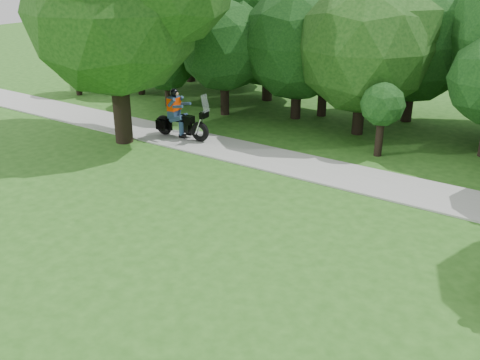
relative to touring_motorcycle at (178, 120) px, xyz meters
The scene contains 3 objects.
ground 12.06m from the touring_motorcycle, 41.73° to the right, with size 100.00×100.00×0.00m, color #295D1A.
walkway 9.01m from the touring_motorcycle, ahead, with size 60.00×2.20×0.06m, color #A0A09B.
touring_motorcycle is the anchor object (origin of this frame).
Camera 1 is at (4.47, -7.57, 6.76)m, focal length 40.00 mm.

